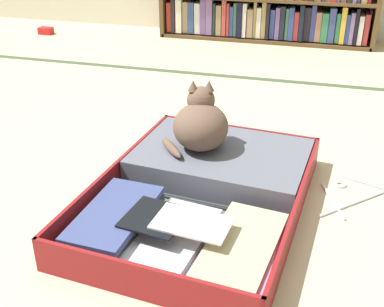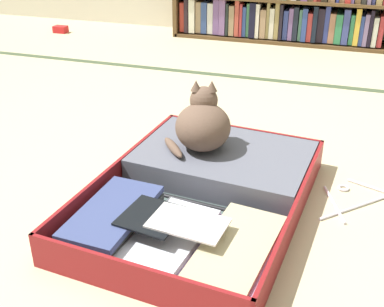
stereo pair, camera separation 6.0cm
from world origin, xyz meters
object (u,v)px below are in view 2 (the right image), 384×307
(black_cat, at_px, (203,124))
(clothes_hanger, at_px, (359,198))
(small_red_pouch, at_px, (61,29))
(open_suitcase, at_px, (206,186))

(black_cat, height_order, clothes_hanger, black_cat)
(black_cat, distance_m, small_red_pouch, 2.40)
(small_red_pouch, bearing_deg, open_suitcase, -47.83)
(open_suitcase, bearing_deg, small_red_pouch, 132.17)
(open_suitcase, bearing_deg, black_cat, 111.56)
(open_suitcase, relative_size, small_red_pouch, 9.49)
(open_suitcase, distance_m, black_cat, 0.23)
(black_cat, bearing_deg, open_suitcase, -68.44)
(clothes_hanger, relative_size, small_red_pouch, 2.93)
(clothes_hanger, bearing_deg, small_red_pouch, 141.80)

